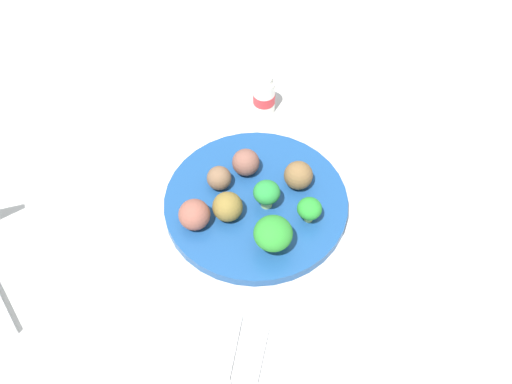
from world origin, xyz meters
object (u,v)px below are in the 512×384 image
(meatball_near_rim, at_px, (194,215))
(fork, at_px, (254,377))
(plate, at_px, (256,203))
(meatball_mid_left, at_px, (246,162))
(broccoli_floret_front_right, at_px, (267,193))
(meatball_back_left, at_px, (219,178))
(meatball_front_right, at_px, (228,207))
(broccoli_floret_front_left, at_px, (309,209))
(broccoli_floret_back_left, at_px, (273,234))
(napkin, at_px, (241,371))
(yogurt_bottle, at_px, (264,96))
(knife, at_px, (226,373))
(meatball_front_left, at_px, (298,175))

(meatball_near_rim, relative_size, fork, 0.39)
(fork, bearing_deg, plate, -168.40)
(plate, xyz_separation_m, meatball_mid_left, (-0.05, -0.03, 0.03))
(broccoli_floret_front_right, distance_m, meatball_back_left, 0.08)
(meatball_front_right, bearing_deg, broccoli_floret_front_left, 98.88)
(meatball_back_left, bearing_deg, meatball_front_right, 26.61)
(plate, relative_size, broccoli_floret_back_left, 4.79)
(broccoli_floret_back_left, relative_size, fork, 0.49)
(meatball_back_left, relative_size, napkin, 0.22)
(plate, xyz_separation_m, broccoli_floret_front_left, (0.02, 0.08, 0.03))
(plate, distance_m, yogurt_bottle, 0.21)
(meatball_mid_left, bearing_deg, broccoli_floret_front_left, 57.35)
(broccoli_floret_back_left, relative_size, knife, 0.40)
(yogurt_bottle, bearing_deg, knife, 5.95)
(meatball_back_left, bearing_deg, meatball_front_left, 103.41)
(meatball_back_left, bearing_deg, knife, 15.70)
(meatball_near_rim, relative_size, knife, 0.32)
(broccoli_floret_front_right, height_order, knife, broccoli_floret_front_right)
(meatball_near_rim, height_order, yogurt_bottle, yogurt_bottle)
(broccoli_floret_front_right, bearing_deg, yogurt_bottle, -167.33)
(broccoli_floret_front_right, bearing_deg, fork, 8.16)
(broccoli_floret_front_left, bearing_deg, plate, -102.69)
(broccoli_floret_back_left, bearing_deg, broccoli_floret_front_right, -161.83)
(meatball_near_rim, relative_size, yogurt_bottle, 0.62)
(meatball_near_rim, bearing_deg, meatball_front_right, 119.29)
(meatball_front_left, height_order, meatball_back_left, meatball_front_left)
(broccoli_floret_front_right, distance_m, meatball_front_right, 0.06)
(napkin, bearing_deg, meatball_mid_left, -168.40)
(broccoli_floret_back_left, relative_size, meatball_mid_left, 1.37)
(plate, bearing_deg, knife, 4.06)
(plate, relative_size, meatball_front_left, 6.29)
(napkin, bearing_deg, meatball_back_left, -160.51)
(broccoli_floret_front_left, distance_m, meatball_mid_left, 0.13)
(knife, bearing_deg, meatball_near_rim, -154.93)
(knife, height_order, yogurt_bottle, yogurt_bottle)
(meatball_front_right, bearing_deg, broccoli_floret_back_left, 61.57)
(broccoli_floret_back_left, height_order, knife, broccoli_floret_back_left)
(broccoli_floret_front_left, bearing_deg, broccoli_floret_back_left, -35.43)
(meatball_mid_left, relative_size, meatball_front_right, 0.95)
(meatball_front_right, xyz_separation_m, meatball_near_rim, (0.02, -0.04, 0.00))
(fork, bearing_deg, broccoli_floret_front_left, 173.43)
(plate, distance_m, broccoli_floret_front_left, 0.09)
(fork, bearing_deg, broccoli_floret_front_right, -171.84)
(plate, height_order, yogurt_bottle, yogurt_bottle)
(meatball_back_left, xyz_separation_m, fork, (0.28, 0.12, -0.03))
(broccoli_floret_front_left, relative_size, meatball_mid_left, 0.98)
(plate, height_order, broccoli_floret_front_right, broccoli_floret_front_right)
(meatball_mid_left, bearing_deg, napkin, 11.60)
(meatball_front_left, bearing_deg, broccoli_floret_front_left, 23.37)
(meatball_near_rim, bearing_deg, fork, 32.88)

